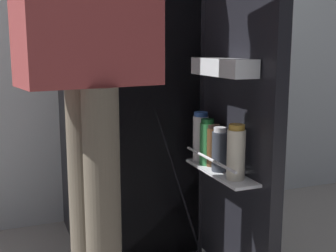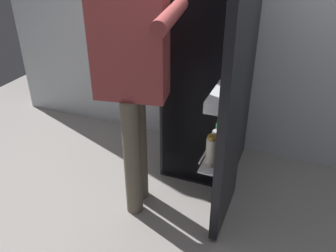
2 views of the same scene
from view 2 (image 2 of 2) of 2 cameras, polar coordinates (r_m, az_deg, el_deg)
The scene contains 4 objects.
ground_plane at distance 2.79m, azimuth 2.36°, elevation -12.01°, with size 5.95×5.95×0.00m, color gray.
kitchen_wall at distance 3.07m, azimuth 9.25°, elevation 18.31°, with size 4.40×0.10×2.54m, color silver.
refrigerator at distance 2.76m, azimuth 6.98°, elevation 8.90°, with size 0.64×1.22×1.78m.
person at distance 2.23m, azimuth -5.71°, elevation 9.32°, with size 0.66×0.73×1.78m.
Camera 2 is at (0.67, -1.98, 1.84)m, focal length 37.97 mm.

